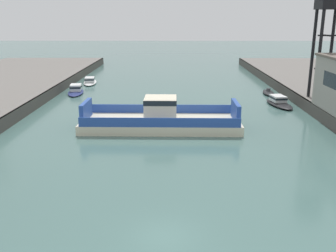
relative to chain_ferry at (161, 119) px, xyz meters
name	(u,v)px	position (x,y,z in m)	size (l,w,h in m)	color
ground_plane	(165,236)	(0.98, -23.92, -1.15)	(400.00, 400.00, 0.00)	#476B66
chain_ferry	(161,119)	(0.00, 0.00, 0.00)	(19.23, 7.01, 3.86)	beige
moored_boat_near_left	(279,102)	(17.85, 12.84, -0.61)	(3.73, 8.00, 1.46)	black
moored_boat_near_right	(90,81)	(-15.45, 32.17, -0.65)	(3.57, 8.16, 1.37)	white
moored_boat_mid_left	(76,90)	(-15.87, 22.14, -0.57)	(3.66, 8.01, 1.53)	navy
moored_boat_mid_right	(268,92)	(18.42, 21.86, -0.88)	(2.48, 5.73, 1.02)	black
crane_tower	(330,9)	(22.97, 9.84, 13.05)	(3.38, 3.38, 15.79)	black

